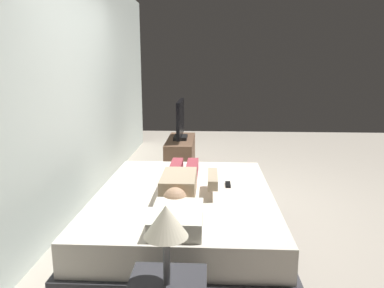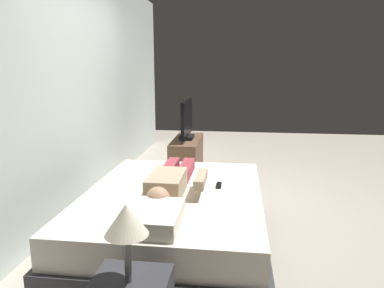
% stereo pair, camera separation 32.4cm
% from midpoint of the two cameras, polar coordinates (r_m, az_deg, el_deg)
% --- Properties ---
extents(ground_plane, '(10.00, 10.00, 0.00)m').
position_cam_midpoint_polar(ground_plane, '(4.22, 5.09, -10.10)').
color(ground_plane, '#ADA393').
extents(back_wall, '(6.40, 0.10, 2.80)m').
position_cam_midpoint_polar(back_wall, '(4.61, -13.67, 9.38)').
color(back_wall, silver).
rests_on(back_wall, ground).
extents(bed, '(2.05, 1.56, 0.54)m').
position_cam_midpoint_polar(bed, '(3.26, 0.06, -12.00)').
color(bed, '#333338').
rests_on(bed, ground).
extents(pillow, '(0.48, 0.34, 0.12)m').
position_cam_midpoint_polar(pillow, '(2.49, -2.03, -11.50)').
color(pillow, silver).
rests_on(pillow, bed).
extents(person, '(1.26, 0.46, 0.18)m').
position_cam_midpoint_polar(person, '(3.16, -0.33, -5.83)').
color(person, tan).
rests_on(person, bed).
extents(remote, '(0.15, 0.04, 0.02)m').
position_cam_midpoint_polar(remote, '(3.30, 7.05, -6.46)').
color(remote, black).
rests_on(remote, bed).
extents(tv_stand, '(1.10, 0.40, 0.50)m').
position_cam_midpoint_polar(tv_stand, '(5.63, 0.84, -1.69)').
color(tv_stand, brown).
rests_on(tv_stand, ground).
extents(tv, '(0.88, 0.20, 0.59)m').
position_cam_midpoint_polar(tv, '(5.52, 0.85, 3.71)').
color(tv, black).
rests_on(tv, tv_stand).
extents(lamp, '(0.22, 0.22, 0.42)m').
position_cam_midpoint_polar(lamp, '(1.83, -5.18, -12.01)').
color(lamp, '#59595B').
rests_on(lamp, nightstand).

